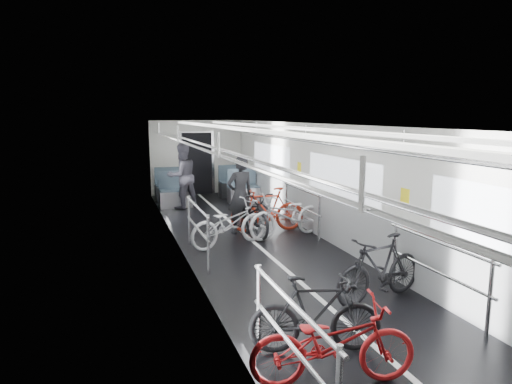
{
  "coord_description": "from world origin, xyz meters",
  "views": [
    {
      "loc": [
        -2.75,
        -7.73,
        2.59
      ],
      "look_at": [
        0.0,
        0.74,
        1.07
      ],
      "focal_mm": 32.0,
      "sensor_mm": 36.0,
      "label": 1
    }
  ],
  "objects_px": {
    "bike_left_mid": "(316,314)",
    "bike_right_far": "(267,210)",
    "person_seated": "(182,176)",
    "bike_left_near": "(333,343)",
    "bike_left_far": "(229,223)",
    "bike_aisle": "(249,212)",
    "bike_right_mid": "(287,215)",
    "person_standing": "(240,195)",
    "bike_right_near": "(380,268)"
  },
  "relations": [
    {
      "from": "bike_right_far",
      "to": "person_standing",
      "type": "height_order",
      "value": "person_standing"
    },
    {
      "from": "person_standing",
      "to": "person_seated",
      "type": "relative_size",
      "value": 0.94
    },
    {
      "from": "bike_left_mid",
      "to": "bike_right_far",
      "type": "xyz_separation_m",
      "value": [
        1.25,
        5.13,
        0.05
      ]
    },
    {
      "from": "bike_left_far",
      "to": "person_standing",
      "type": "bearing_deg",
      "value": -46.79
    },
    {
      "from": "bike_left_near",
      "to": "person_seated",
      "type": "height_order",
      "value": "person_seated"
    },
    {
      "from": "bike_left_near",
      "to": "bike_left_mid",
      "type": "height_order",
      "value": "bike_left_mid"
    },
    {
      "from": "bike_right_far",
      "to": "person_seated",
      "type": "bearing_deg",
      "value": -147.97
    },
    {
      "from": "person_seated",
      "to": "bike_left_mid",
      "type": "bearing_deg",
      "value": 71.61
    },
    {
      "from": "bike_left_far",
      "to": "person_seated",
      "type": "height_order",
      "value": "person_seated"
    },
    {
      "from": "bike_aisle",
      "to": "bike_right_far",
      "type": "bearing_deg",
      "value": -1.49
    },
    {
      "from": "bike_aisle",
      "to": "person_seated",
      "type": "distance_m",
      "value": 3.35
    },
    {
      "from": "bike_aisle",
      "to": "person_standing",
      "type": "xyz_separation_m",
      "value": [
        -0.18,
        0.1,
        0.38
      ]
    },
    {
      "from": "bike_left_far",
      "to": "bike_right_near",
      "type": "height_order",
      "value": "bike_right_near"
    },
    {
      "from": "bike_right_mid",
      "to": "bike_aisle",
      "type": "relative_size",
      "value": 1.01
    },
    {
      "from": "bike_right_near",
      "to": "person_seated",
      "type": "bearing_deg",
      "value": 179.56
    },
    {
      "from": "bike_right_near",
      "to": "bike_right_mid",
      "type": "relative_size",
      "value": 0.86
    },
    {
      "from": "bike_right_near",
      "to": "bike_aisle",
      "type": "height_order",
      "value": "bike_aisle"
    },
    {
      "from": "bike_right_near",
      "to": "bike_left_mid",
      "type": "bearing_deg",
      "value": -68.13
    },
    {
      "from": "bike_left_mid",
      "to": "bike_right_far",
      "type": "relative_size",
      "value": 0.89
    },
    {
      "from": "bike_right_far",
      "to": "bike_aisle",
      "type": "xyz_separation_m",
      "value": [
        -0.44,
        -0.05,
        -0.02
      ]
    },
    {
      "from": "bike_left_near",
      "to": "bike_left_far",
      "type": "bearing_deg",
      "value": 8.58
    },
    {
      "from": "bike_right_near",
      "to": "person_standing",
      "type": "distance_m",
      "value": 4.26
    },
    {
      "from": "bike_left_far",
      "to": "person_standing",
      "type": "relative_size",
      "value": 1.02
    },
    {
      "from": "bike_left_mid",
      "to": "person_standing",
      "type": "height_order",
      "value": "person_standing"
    },
    {
      "from": "bike_left_mid",
      "to": "bike_right_far",
      "type": "distance_m",
      "value": 5.29
    },
    {
      "from": "bike_left_mid",
      "to": "bike_right_near",
      "type": "relative_size",
      "value": 0.94
    },
    {
      "from": "bike_left_mid",
      "to": "bike_aisle",
      "type": "distance_m",
      "value": 5.15
    },
    {
      "from": "bike_right_mid",
      "to": "person_standing",
      "type": "height_order",
      "value": "person_standing"
    },
    {
      "from": "bike_right_far",
      "to": "bike_aisle",
      "type": "distance_m",
      "value": 0.44
    },
    {
      "from": "bike_left_near",
      "to": "person_standing",
      "type": "distance_m",
      "value": 5.84
    },
    {
      "from": "bike_right_near",
      "to": "person_standing",
      "type": "relative_size",
      "value": 0.92
    },
    {
      "from": "bike_left_near",
      "to": "bike_left_mid",
      "type": "distance_m",
      "value": 0.61
    },
    {
      "from": "person_standing",
      "to": "bike_left_mid",
      "type": "bearing_deg",
      "value": 70.4
    },
    {
      "from": "bike_right_near",
      "to": "bike_right_far",
      "type": "distance_m",
      "value": 4.12
    },
    {
      "from": "bike_right_far",
      "to": "person_standing",
      "type": "xyz_separation_m",
      "value": [
        -0.62,
        0.05,
        0.36
      ]
    },
    {
      "from": "person_seated",
      "to": "bike_right_near",
      "type": "bearing_deg",
      "value": 83.12
    },
    {
      "from": "bike_left_mid",
      "to": "bike_right_far",
      "type": "bearing_deg",
      "value": 1.31
    },
    {
      "from": "bike_left_near",
      "to": "bike_left_mid",
      "type": "relative_size",
      "value": 1.1
    },
    {
      "from": "person_seated",
      "to": "bike_right_far",
      "type": "bearing_deg",
      "value": 94.73
    },
    {
      "from": "bike_aisle",
      "to": "person_seated",
      "type": "xyz_separation_m",
      "value": [
        -0.96,
        3.18,
        0.43
      ]
    },
    {
      "from": "bike_right_mid",
      "to": "person_standing",
      "type": "bearing_deg",
      "value": -141.27
    },
    {
      "from": "bike_right_near",
      "to": "person_standing",
      "type": "bearing_deg",
      "value": 178.28
    },
    {
      "from": "person_seated",
      "to": "bike_aisle",
      "type": "bearing_deg",
      "value": 87.45
    },
    {
      "from": "person_seated",
      "to": "person_standing",
      "type": "bearing_deg",
      "value": 84.84
    },
    {
      "from": "bike_left_near",
      "to": "bike_right_mid",
      "type": "relative_size",
      "value": 0.88
    },
    {
      "from": "bike_left_far",
      "to": "bike_right_far",
      "type": "height_order",
      "value": "bike_right_far"
    },
    {
      "from": "bike_right_near",
      "to": "bike_aisle",
      "type": "relative_size",
      "value": 0.87
    },
    {
      "from": "bike_right_far",
      "to": "bike_left_near",
      "type": "bearing_deg",
      "value": -5.38
    },
    {
      "from": "person_seated",
      "to": "bike_left_near",
      "type": "bearing_deg",
      "value": 70.89
    },
    {
      "from": "bike_right_mid",
      "to": "bike_right_far",
      "type": "height_order",
      "value": "bike_right_far"
    }
  ]
}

